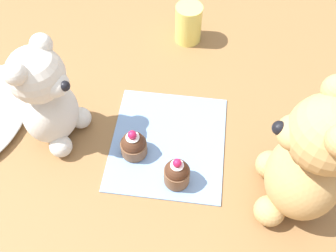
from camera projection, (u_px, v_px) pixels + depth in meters
The scene contains 7 objects.
ground_plane at pixel (168, 143), 0.74m from camera, with size 4.00×4.00×0.00m, color olive.
knitted_placemat at pixel (168, 142), 0.74m from camera, with size 0.23×0.21×0.01m, color #7A9ED1.
teddy_bear_cream at pixel (46, 99), 0.67m from camera, with size 0.13×0.12×0.22m.
teddy_bear_tan at pixel (309, 162), 0.58m from camera, with size 0.14×0.13×0.26m.
cupcake_near_cream_bear at pixel (134, 145), 0.70m from camera, with size 0.05×0.05×0.06m.
cupcake_near_tan_bear at pixel (177, 173), 0.67m from camera, with size 0.04×0.04×0.07m.
juice_glass at pixel (188, 24), 0.87m from camera, with size 0.06×0.06×0.09m, color #EADB66.
Camera 1 is at (-0.39, -0.05, 0.62)m, focal length 42.00 mm.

